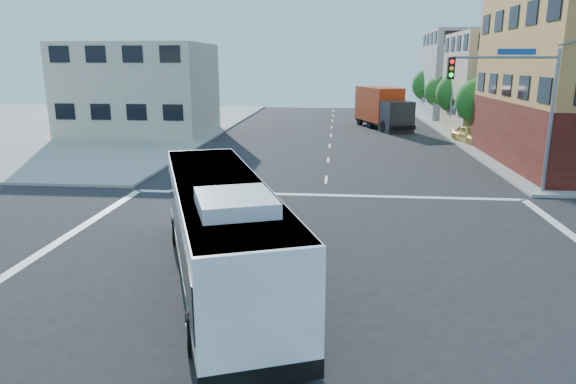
# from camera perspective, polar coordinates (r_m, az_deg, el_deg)

# --- Properties ---
(ground) EXTENTS (120.00, 120.00, 0.00)m
(ground) POSITION_cam_1_polar(r_m,az_deg,el_deg) (16.37, 3.19, -8.71)
(ground) COLOR black
(ground) RESTS_ON ground
(building_east_near) EXTENTS (12.06, 10.06, 9.00)m
(building_east_near) POSITION_cam_1_polar(r_m,az_deg,el_deg) (51.77, 24.45, 10.90)
(building_east_near) COLOR tan
(building_east_near) RESTS_ON ground
(building_east_far) EXTENTS (12.06, 10.06, 10.00)m
(building_east_far) POSITION_cam_1_polar(r_m,az_deg,el_deg) (65.17, 20.55, 12.13)
(building_east_far) COLOR #A3A29D
(building_east_far) RESTS_ON ground
(building_west) EXTENTS (12.06, 10.06, 8.00)m
(building_west) POSITION_cam_1_polar(r_m,az_deg,el_deg) (48.41, -16.10, 10.86)
(building_west) COLOR #BDB49D
(building_west) RESTS_ON ground
(signal_mast_ne) EXTENTS (7.91, 1.13, 8.07)m
(signal_mast_ne) POSITION_cam_1_polar(r_m,az_deg,el_deg) (27.11, 24.22, 10.05)
(signal_mast_ne) COLOR gray
(signal_mast_ne) RESTS_ON ground
(street_tree_a) EXTENTS (3.60, 3.60, 5.53)m
(street_tree_a) POSITION_cam_1_polar(r_m,az_deg,el_deg) (44.56, 20.54, 9.74)
(street_tree_a) COLOR #372614
(street_tree_a) RESTS_ON ground
(street_tree_b) EXTENTS (3.80, 3.80, 5.79)m
(street_tree_b) POSITION_cam_1_polar(r_m,az_deg,el_deg) (52.31, 18.33, 10.63)
(street_tree_b) COLOR #372614
(street_tree_b) RESTS_ON ground
(street_tree_c) EXTENTS (3.40, 3.40, 5.29)m
(street_tree_c) POSITION_cam_1_polar(r_m,az_deg,el_deg) (60.15, 16.66, 10.85)
(street_tree_c) COLOR #372614
(street_tree_c) RESTS_ON ground
(street_tree_d) EXTENTS (4.00, 4.00, 6.03)m
(street_tree_d) POSITION_cam_1_polar(r_m,az_deg,el_deg) (68.00, 15.40, 11.61)
(street_tree_d) COLOR #372614
(street_tree_d) RESTS_ON ground
(transit_bus) EXTENTS (6.31, 11.68, 3.42)m
(transit_bus) POSITION_cam_1_polar(r_m,az_deg,el_deg) (15.03, -7.46, -4.13)
(transit_bus) COLOR black
(transit_bus) RESTS_ON ground
(box_truck) EXTENTS (5.33, 9.19, 3.98)m
(box_truck) POSITION_cam_1_polar(r_m,az_deg,el_deg) (52.05, 10.50, 9.08)
(box_truck) COLOR #232228
(box_truck) RESTS_ON ground
(parked_car) EXTENTS (2.58, 4.53, 1.45)m
(parked_car) POSITION_cam_1_polar(r_m,az_deg,el_deg) (44.10, 19.63, 6.03)
(parked_car) COLOR #E3BB58
(parked_car) RESTS_ON ground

